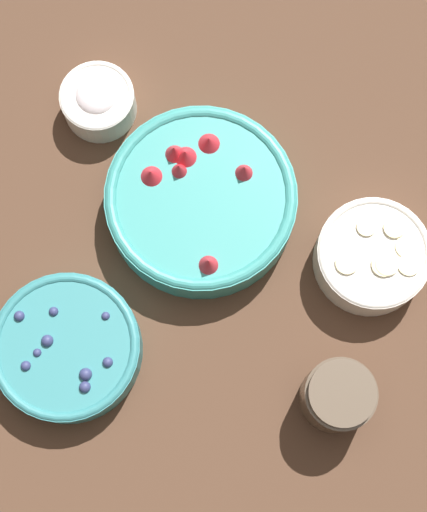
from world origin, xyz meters
name	(u,v)px	position (x,y,z in m)	size (l,w,h in m)	color
ground_plane	(276,239)	(0.00, 0.00, 0.00)	(4.00, 4.00, 0.00)	#4C3323
bowl_strawberries	(201,200)	(0.10, -0.04, 0.04)	(0.25, 0.25, 0.08)	teal
bowl_blueberries	(67,348)	(0.26, 0.17, 0.03)	(0.19, 0.19, 0.06)	teal
bowl_bananas	(372,256)	(-0.12, 0.02, 0.03)	(0.15, 0.15, 0.06)	silver
bowl_cream	(98,100)	(0.25, -0.17, 0.03)	(0.10, 0.10, 0.06)	white
jar_chocolate	(337,396)	(-0.09, 0.20, 0.04)	(0.09, 0.09, 0.09)	brown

